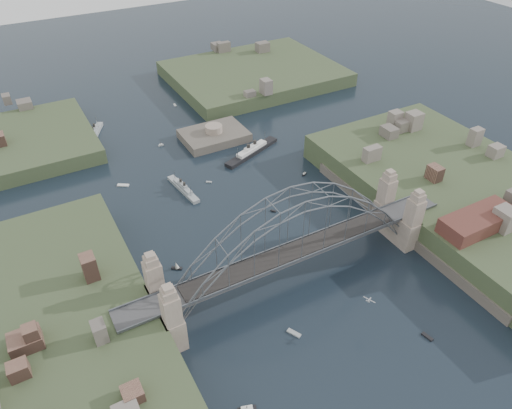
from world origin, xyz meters
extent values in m
plane|color=black|center=(0.00, 0.00, 0.00)|extent=(500.00, 500.00, 0.00)
cube|color=#454547|center=(0.00, 0.00, 8.00)|extent=(84.00, 6.00, 0.70)
cube|color=slate|center=(0.00, -3.00, 8.55)|extent=(84.00, 0.25, 0.50)
cube|color=slate|center=(0.00, 3.00, 8.55)|extent=(84.00, 0.25, 0.50)
cube|color=black|center=(0.00, 0.00, 8.55)|extent=(55.20, 5.20, 0.35)
cube|color=gray|center=(-31.50, -5.00, 8.85)|extent=(3.40, 3.40, 17.70)
cube|color=gray|center=(-31.50, 5.00, 8.85)|extent=(3.40, 3.40, 17.70)
cube|color=gray|center=(31.50, -5.00, 8.85)|extent=(3.40, 3.40, 17.70)
cube|color=gray|center=(31.50, 5.00, 8.85)|extent=(3.40, 3.40, 17.70)
cube|color=gray|center=(-31.50, 0.00, 4.00)|extent=(4.08, 13.80, 8.00)
cube|color=gray|center=(31.50, 0.00, 4.00)|extent=(4.08, 13.80, 8.00)
cube|color=#374628|center=(-58.00, 0.00, 2.00)|extent=(50.00, 90.00, 12.00)
cube|color=#504940|center=(-35.50, 0.00, 1.00)|extent=(6.00, 70.00, 4.00)
cube|color=#374628|center=(58.00, 0.00, 2.00)|extent=(50.00, 90.00, 12.00)
cube|color=#504940|center=(35.50, 0.00, 1.00)|extent=(6.00, 70.00, 4.00)
cube|color=#374628|center=(-55.00, 95.00, 0.50)|extent=(60.00, 45.00, 9.00)
cube|color=#374628|center=(50.00, 110.00, 0.75)|extent=(70.00, 55.00, 9.50)
cube|color=#504940|center=(12.00, 70.00, -0.50)|extent=(22.00, 16.00, 7.00)
cylinder|color=gray|center=(12.00, 70.00, 4.20)|extent=(6.00, 6.00, 2.40)
cube|color=#592D26|center=(44.00, -14.00, 10.00)|extent=(20.00, 8.00, 4.00)
cube|color=#454547|center=(39.00, -28.00, 0.70)|extent=(4.00, 22.00, 1.40)
cube|color=#99A0A2|center=(-9.38, 46.16, 0.36)|extent=(4.12, 16.28, 1.43)
cube|color=#99A0A2|center=(-9.38, 46.16, 1.43)|extent=(2.70, 9.00, 1.08)
cube|color=#99A0A2|center=(-9.38, 46.16, 2.24)|extent=(1.67, 4.15, 0.72)
cylinder|color=black|center=(-9.24, 45.04, 2.87)|extent=(0.77, 0.77, 1.43)
cylinder|color=black|center=(-9.52, 47.28, 2.87)|extent=(0.77, 0.77, 1.43)
cylinder|color=slate|center=(-8.78, 41.36, 2.69)|extent=(0.14, 0.14, 3.59)
cylinder|color=slate|center=(-9.98, 50.96, 2.69)|extent=(0.14, 0.14, 3.59)
cube|color=#99A0A2|center=(-24.12, 93.14, 0.40)|extent=(9.35, 15.38, 1.61)
cube|color=#99A0A2|center=(-24.12, 93.14, 1.61)|extent=(5.54, 8.66, 1.21)
cube|color=#99A0A2|center=(-24.12, 93.14, 2.52)|extent=(2.93, 4.15, 0.81)
cylinder|color=black|center=(-24.64, 92.13, 3.23)|extent=(0.80, 0.80, 1.61)
cylinder|color=black|center=(-23.60, 94.14, 3.23)|extent=(0.80, 0.80, 1.61)
cylinder|color=slate|center=(-26.33, 88.83, 3.03)|extent=(0.16, 0.16, 4.04)
cylinder|color=slate|center=(-21.91, 97.45, 3.03)|extent=(0.16, 0.16, 4.04)
cube|color=black|center=(18.86, 55.05, 0.43)|extent=(23.11, 11.63, 1.71)
cube|color=white|center=(18.86, 55.05, 1.71)|extent=(12.95, 6.99, 1.29)
cube|color=white|center=(18.86, 55.05, 2.68)|extent=(6.13, 3.80, 0.86)
cylinder|color=black|center=(17.33, 54.45, 3.43)|extent=(1.16, 1.16, 1.71)
cylinder|color=black|center=(20.40, 55.66, 3.43)|extent=(1.16, 1.16, 1.71)
cylinder|color=slate|center=(12.28, 52.46, 3.21)|extent=(0.17, 0.17, 4.29)
cylinder|color=slate|center=(25.45, 57.65, 3.21)|extent=(0.17, 0.17, 4.29)
cube|color=#A6A9AD|center=(6.26, -19.29, 7.59)|extent=(1.36, 0.75, 0.24)
cube|color=#A6A9AD|center=(6.26, -19.29, 7.63)|extent=(1.25, 2.61, 0.05)
cube|color=#A6A9AD|center=(5.62, -19.55, 7.72)|extent=(0.45, 0.84, 0.30)
cube|color=white|center=(-23.22, 16.15, 0.15)|extent=(2.65, 2.24, 0.45)
cylinder|color=slate|center=(-23.22, 16.15, 1.20)|extent=(0.08, 0.08, 2.20)
cone|color=silver|center=(-23.22, 16.15, 1.20)|extent=(1.59, 1.54, 1.92)
cube|color=white|center=(9.11, 24.29, 0.15)|extent=(1.43, 1.64, 0.45)
cube|color=white|center=(-8.59, -14.17, 0.15)|extent=(2.30, 3.21, 0.45)
cube|color=white|center=(27.18, 35.74, 0.15)|extent=(1.94, 1.42, 0.45)
cube|color=white|center=(27.18, 35.74, 0.55)|extent=(1.24, 0.99, 0.40)
cylinder|color=black|center=(27.18, 35.74, 1.00)|extent=(0.16, 0.16, 0.70)
cube|color=white|center=(-24.45, 57.48, 0.15)|extent=(3.57, 2.86, 0.45)
cube|color=white|center=(-0.85, 46.35, 0.15)|extent=(1.77, 1.53, 0.45)
cube|color=white|center=(15.56, -28.56, 0.15)|extent=(1.29, 2.65, 0.45)
cube|color=white|center=(-6.07, 74.75, 0.15)|extent=(1.90, 0.76, 0.45)
cube|color=white|center=(-6.07, 74.75, 0.55)|extent=(1.15, 0.61, 0.40)
cylinder|color=black|center=(-6.07, 74.75, 1.00)|extent=(0.16, 0.16, 0.70)
cube|color=white|center=(33.73, 17.81, 0.15)|extent=(2.48, 2.20, 0.45)
cube|color=white|center=(33.73, 17.81, 0.55)|extent=(1.62, 1.48, 0.40)
cylinder|color=black|center=(33.73, 17.81, 1.00)|extent=(0.16, 0.16, 0.70)
cube|color=white|center=(-25.41, -24.48, 0.55)|extent=(2.35, 1.61, 0.40)
cylinder|color=black|center=(-25.41, -24.48, 1.00)|extent=(0.16, 0.16, 0.70)
cube|color=white|center=(9.80, 102.39, 0.15)|extent=(0.86, 2.22, 0.45)
camera|label=1|loc=(-46.70, -66.38, 83.02)|focal=33.46mm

